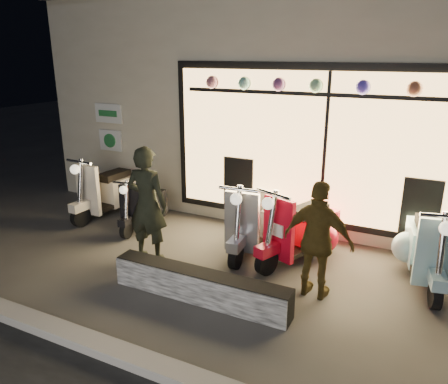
# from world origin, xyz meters

# --- Properties ---
(ground) EXTENTS (40.00, 40.00, 0.00)m
(ground) POSITION_xyz_m (0.00, 0.00, 0.00)
(ground) COLOR #383533
(ground) RESTS_ON ground
(kerb) EXTENTS (40.00, 0.25, 0.12)m
(kerb) POSITION_xyz_m (0.00, -2.00, 0.06)
(kerb) COLOR slate
(kerb) RESTS_ON ground
(shop_building) EXTENTS (10.20, 6.23, 4.20)m
(shop_building) POSITION_xyz_m (0.00, 4.98, 2.10)
(shop_building) COLOR beige
(shop_building) RESTS_ON ground
(graffiti_barrier) EXTENTS (2.40, 0.28, 0.40)m
(graffiti_barrier) POSITION_xyz_m (-0.06, -0.65, 0.20)
(graffiti_barrier) COLOR black
(graffiti_barrier) RESTS_ON ground
(scooter_silver) EXTENTS (0.59, 1.62, 1.16)m
(scooter_silver) POSITION_xyz_m (-0.08, 1.17, 0.47)
(scooter_silver) COLOR black
(scooter_silver) RESTS_ON ground
(scooter_red) EXTENTS (0.91, 1.60, 1.16)m
(scooter_red) POSITION_xyz_m (0.76, 1.14, 0.46)
(scooter_red) COLOR black
(scooter_red) RESTS_ON ground
(scooter_black) EXTENTS (0.51, 1.31, 0.93)m
(scooter_black) POSITION_xyz_m (-2.21, 1.17, 0.37)
(scooter_black) COLOR black
(scooter_black) RESTS_ON ground
(scooter_cream) EXTENTS (0.58, 1.62, 1.16)m
(scooter_cream) POSITION_xyz_m (-3.15, 1.39, 0.46)
(scooter_cream) COLOR black
(scooter_cream) RESTS_ON ground
(scooter_blue) EXTENTS (0.71, 1.62, 1.15)m
(scooter_blue) POSITION_xyz_m (2.46, 1.30, 0.46)
(scooter_blue) COLOR black
(scooter_blue) RESTS_ON ground
(man) EXTENTS (0.67, 0.47, 1.75)m
(man) POSITION_xyz_m (-1.35, 0.06, 0.88)
(man) COLOR black
(man) RESTS_ON ground
(woman) EXTENTS (0.94, 0.47, 1.55)m
(woman) POSITION_xyz_m (1.22, 0.11, 0.77)
(woman) COLOR brown
(woman) RESTS_ON ground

